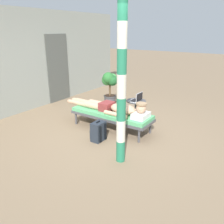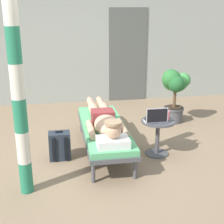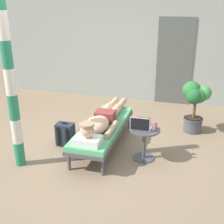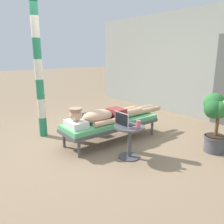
{
  "view_description": "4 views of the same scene",
  "coord_description": "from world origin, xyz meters",
  "views": [
    {
      "loc": [
        -3.87,
        -2.61,
        2.16
      ],
      "look_at": [
        -0.06,
        -0.01,
        0.51
      ],
      "focal_mm": 37.06,
      "sensor_mm": 36.0,
      "label": 1
    },
    {
      "loc": [
        -0.46,
        -4.2,
        2.1
      ],
      "look_at": [
        0.32,
        0.26,
        0.59
      ],
      "focal_mm": 51.81,
      "sensor_mm": 36.0,
      "label": 2
    },
    {
      "loc": [
        1.58,
        -4.13,
        2.41
      ],
      "look_at": [
        0.3,
        0.31,
        0.6
      ],
      "focal_mm": 46.49,
      "sensor_mm": 36.0,
      "label": 3
    },
    {
      "loc": [
        3.41,
        -2.33,
        1.62
      ],
      "look_at": [
        0.12,
        0.24,
        0.54
      ],
      "focal_mm": 36.48,
      "sensor_mm": 36.0,
      "label": 4
    }
  ],
  "objects": [
    {
      "name": "person_reclining",
      "position": [
        0.18,
        0.1,
        0.52
      ],
      "size": [
        0.53,
        2.17,
        0.33
      ],
      "color": "white",
      "rests_on": "lounge_chair"
    },
    {
      "name": "lounge_chair",
      "position": [
        0.18,
        0.17,
        0.35
      ],
      "size": [
        0.63,
        1.9,
        0.42
      ],
      "color": "#4C4C51",
      "rests_on": "ground"
    },
    {
      "name": "side_table",
      "position": [
        0.93,
        -0.05,
        0.36
      ],
      "size": [
        0.48,
        0.48,
        0.52
      ],
      "color": "#4C4C51",
      "rests_on": "ground"
    },
    {
      "name": "ground_plane",
      "position": [
        0.0,
        0.0,
        0.0
      ],
      "size": [
        40.0,
        40.0,
        0.0
      ],
      "primitive_type": "plane",
      "color": "#8C7256"
    },
    {
      "name": "drink_glass",
      "position": [
        1.08,
        -0.01,
        0.58
      ],
      "size": [
        0.06,
        0.06,
        0.12
      ],
      "primitive_type": "cylinder",
      "color": "#D86672",
      "rests_on": "side_table"
    },
    {
      "name": "backpack",
      "position": [
        -0.47,
        0.05,
        0.2
      ],
      "size": [
        0.3,
        0.26,
        0.42
      ],
      "color": "#262D38",
      "rests_on": "ground"
    },
    {
      "name": "potted_plant",
      "position": [
        1.65,
        1.23,
        0.65
      ],
      "size": [
        0.53,
        0.48,
        1.0
      ],
      "color": "#4C4C51",
      "rests_on": "ground"
    },
    {
      "name": "house_wall_back",
      "position": [
        0.18,
        2.93,
        1.35
      ],
      "size": [
        7.6,
        0.2,
        2.7
      ],
      "primitive_type": "cube",
      "color": "#999E93",
      "rests_on": "ground"
    },
    {
      "name": "porch_post",
      "position": [
        -0.88,
        -0.75,
        1.33
      ],
      "size": [
        0.15,
        0.15,
        2.65
      ],
      "color": "#267F59",
      "rests_on": "ground"
    },
    {
      "name": "laptop",
      "position": [
        0.87,
        -0.1,
        0.58
      ],
      "size": [
        0.31,
        0.24,
        0.23
      ],
      "color": "silver",
      "rests_on": "side_table"
    }
  ]
}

